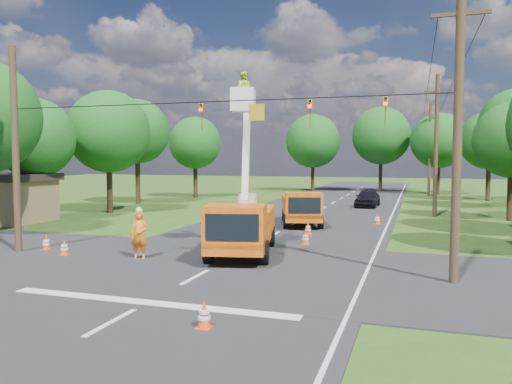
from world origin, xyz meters
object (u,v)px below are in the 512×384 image
(tree_far_b, at_px, (381,136))
(tree_left_c, at_px, (35,138))
(traffic_cone_1, at_px, (305,238))
(tree_far_c, at_px, (439,141))
(pole_right_near, at_px, (458,129))
(pole_left, at_px, (15,150))
(tree_left_f, at_px, (195,143))
(tree_far_a, at_px, (313,141))
(distant_car, at_px, (368,198))
(pole_right_mid, at_px, (436,144))
(tree_right_e, at_px, (489,140))
(ground_worker, at_px, (139,235))
(traffic_cone_3, at_px, (64,247))
(traffic_cone_4, at_px, (46,243))
(traffic_cone_0, at_px, (204,315))
(pole_right_far, at_px, (430,149))
(bucket_truck, at_px, (242,217))
(tree_left_e, at_px, (137,132))
(traffic_cone_2, at_px, (308,228))
(shed, at_px, (6,197))
(traffic_cone_6, at_px, (377,219))
(second_truck, at_px, (302,207))
(tree_left_d, at_px, (108,132))

(tree_far_b, bearing_deg, tree_left_c, -118.44)
(traffic_cone_1, height_order, tree_far_c, tree_far_c)
(pole_right_near, xyz_separation_m, pole_left, (-18.00, 0.00, -0.61))
(pole_right_near, height_order, tree_left_f, pole_right_near)
(pole_right_near, distance_m, tree_far_a, 45.08)
(distant_car, height_order, pole_right_mid, pole_right_mid)
(pole_right_mid, xyz_separation_m, tree_right_e, (5.30, 15.00, 0.70))
(tree_far_a, bearing_deg, ground_worker, -88.05)
(distant_car, distance_m, traffic_cone_3, 27.46)
(traffic_cone_4, xyz_separation_m, tree_far_c, (18.10, 41.31, 5.70))
(tree_left_c, bearing_deg, traffic_cone_1, -10.09)
(tree_far_c, bearing_deg, traffic_cone_0, -98.32)
(traffic_cone_0, bearing_deg, pole_right_far, 82.53)
(traffic_cone_0, height_order, pole_right_far, pole_right_far)
(bucket_truck, relative_size, tree_far_a, 0.83)
(tree_left_e, bearing_deg, pole_right_mid, -4.52)
(traffic_cone_2, height_order, shed, shed)
(tree_left_f, height_order, tree_far_a, tree_far_a)
(traffic_cone_0, distance_m, traffic_cone_3, 11.45)
(traffic_cone_6, distance_m, pole_right_mid, 8.34)
(traffic_cone_4, distance_m, tree_left_e, 23.64)
(traffic_cone_1, distance_m, tree_far_a, 38.47)
(second_truck, xyz_separation_m, traffic_cone_3, (-7.53, -12.48, -0.77))
(pole_right_mid, height_order, pole_left, pole_right_mid)
(distant_car, bearing_deg, shed, -138.01)
(second_truck, xyz_separation_m, traffic_cone_2, (1.19, -3.65, -0.77))
(traffic_cone_4, distance_m, pole_right_near, 17.76)
(bucket_truck, distance_m, pole_right_far, 38.70)
(traffic_cone_1, distance_m, tree_left_f, 30.18)
(pole_left, distance_m, tree_far_b, 46.76)
(tree_right_e, distance_m, tree_far_c, 8.22)
(tree_far_b, bearing_deg, bucket_truck, -93.78)
(ground_worker, height_order, tree_right_e, tree_right_e)
(distant_car, bearing_deg, tree_left_f, 168.46)
(tree_left_d, xyz_separation_m, tree_far_c, (24.50, 27.00, -0.06))
(second_truck, distance_m, traffic_cone_4, 14.87)
(tree_left_f, bearing_deg, traffic_cone_6, -38.76)
(tree_far_c, bearing_deg, second_truck, -106.88)
(shed, bearing_deg, traffic_cone_3, -36.30)
(bucket_truck, distance_m, traffic_cone_0, 9.33)
(tree_left_c, distance_m, tree_right_e, 39.93)
(bucket_truck, bearing_deg, ground_worker, -163.06)
(bucket_truck, bearing_deg, distant_car, 69.80)
(distant_car, distance_m, shed, 27.50)
(second_truck, distance_m, tree_left_e, 20.51)
(traffic_cone_4, relative_size, shed, 0.13)
(pole_right_far, distance_m, tree_left_f, 25.36)
(tree_left_c, distance_m, tree_left_d, 6.22)
(traffic_cone_0, height_order, shed, shed)
(bucket_truck, height_order, traffic_cone_2, bucket_truck)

